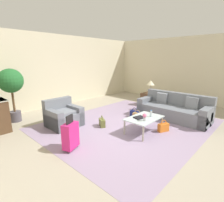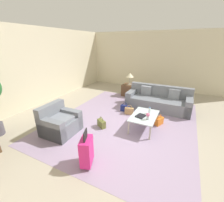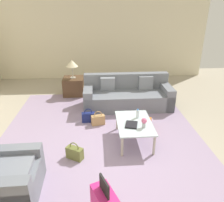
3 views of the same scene
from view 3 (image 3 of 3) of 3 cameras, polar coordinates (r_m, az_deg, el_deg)
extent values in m
plane|color=#A89E89|center=(4.41, -0.09, -13.44)|extent=(12.00, 12.00, 0.00)
cube|color=beige|center=(8.64, -2.61, 16.24)|extent=(0.12, 8.00, 3.10)
cube|color=#9984A3|center=(4.89, -2.97, -9.26)|extent=(5.20, 4.40, 0.01)
cube|color=slate|center=(6.17, 4.06, 0.35)|extent=(0.97, 2.43, 0.45)
cube|color=slate|center=(6.44, 3.66, 3.46)|extent=(0.22, 2.43, 0.89)
cube|color=slate|center=(6.38, 13.85, 1.35)|extent=(0.97, 0.24, 0.63)
cube|color=slate|center=(6.09, -6.16, 0.81)|extent=(0.97, 0.24, 0.63)
cube|color=gray|center=(6.32, 8.82, 4.63)|extent=(0.12, 0.40, 0.40)
cube|color=gray|center=(6.17, -1.14, 4.44)|extent=(0.18, 0.40, 0.41)
cube|color=slate|center=(3.82, -25.16, -18.80)|extent=(0.97, 0.89, 0.44)
cube|color=slate|center=(4.04, -23.71, -14.45)|extent=(0.22, 0.87, 0.60)
cube|color=gray|center=(3.64, -25.12, -15.79)|extent=(0.72, 0.62, 0.08)
cube|color=silver|center=(4.56, 5.85, -5.67)|extent=(1.10, 0.72, 0.02)
cylinder|color=#ADA899|center=(4.22, 2.67, -11.82)|extent=(0.05, 0.05, 0.42)
cylinder|color=#ADA899|center=(5.06, 1.35, -5.28)|extent=(0.05, 0.05, 0.42)
cylinder|color=#ADA899|center=(4.33, 10.95, -11.27)|extent=(0.05, 0.05, 0.42)
cylinder|color=#ADA899|center=(5.15, 8.21, -4.98)|extent=(0.05, 0.05, 0.42)
cylinder|color=silver|center=(4.70, 6.70, -3.34)|extent=(0.06, 0.06, 0.18)
cylinder|color=#2D6BBC|center=(4.66, 6.76, -2.22)|extent=(0.04, 0.04, 0.02)
cube|color=black|center=(4.43, 5.10, -6.17)|extent=(0.33, 0.29, 0.03)
cylinder|color=#B2B7BC|center=(4.37, 8.32, -6.27)|extent=(0.07, 0.07, 0.10)
sphere|color=#DB6693|center=(4.32, 8.40, -5.12)|extent=(0.11, 0.11, 0.11)
cube|color=#513823|center=(7.16, -9.99, 3.84)|extent=(0.64, 0.64, 0.56)
cylinder|color=#ADA899|center=(7.07, -10.15, 6.05)|extent=(0.18, 0.18, 0.02)
cylinder|color=#ADA899|center=(7.02, -10.26, 7.48)|extent=(0.04, 0.04, 0.34)
cone|color=beige|center=(6.95, -10.42, 9.67)|extent=(0.36, 0.36, 0.21)
cube|color=black|center=(2.70, -2.02, -21.36)|extent=(0.23, 0.11, 0.20)
cube|color=tan|center=(5.31, -3.65, -5.00)|extent=(0.20, 0.34, 0.24)
torus|color=tan|center=(5.24, -3.69, -3.66)|extent=(0.06, 0.20, 0.20)
cube|color=orange|center=(5.17, 9.18, -6.13)|extent=(0.35, 0.25, 0.24)
torus|color=orange|center=(5.10, 9.28, -4.76)|extent=(0.19, 0.10, 0.20)
cube|color=navy|center=(5.45, -6.18, -4.27)|extent=(0.16, 0.33, 0.24)
torus|color=navy|center=(5.39, -6.25, -2.95)|extent=(0.03, 0.20, 0.20)
cube|color=olive|center=(4.26, -9.70, -13.29)|extent=(0.28, 0.35, 0.24)
torus|color=olive|center=(4.18, -9.83, -11.76)|extent=(0.12, 0.18, 0.20)
camera|label=1|loc=(3.36, 84.80, -8.30)|focal=28.00mm
camera|label=2|loc=(1.68, 88.25, -5.77)|focal=24.00mm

